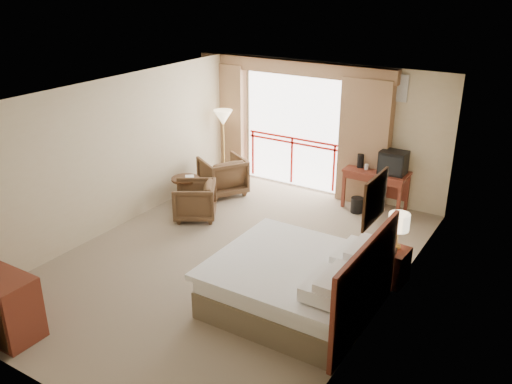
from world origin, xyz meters
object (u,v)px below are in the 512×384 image
Objects in this scene: floor_lamp at (223,120)px; desk at (377,178)px; side_table at (186,187)px; bed at (298,283)px; nightstand at (393,266)px; wastebasket at (357,205)px; armchair_near at (195,218)px; tv at (393,163)px; table_lamp at (399,223)px; armchair_far at (223,193)px.

desk is at bearing 5.74° from floor_lamp.
desk is 2.02× the size of side_table.
nightstand is at bearing 54.98° from bed.
desk is at bearing 61.95° from wastebasket.
floor_lamp is at bearing 166.96° from armchair_near.
armchair_near is at bearing -141.16° from tv.
table_lamp is 4.05m from armchair_near.
armchair_near is 0.48× the size of floor_lamp.
table_lamp is at bearing 54.67° from armchair_near.
table_lamp is at bearing -66.70° from tv.
desk is 3.19m from armchair_far.
desk is (-1.20, 2.53, 0.34)m from nightstand.
nightstand is 2.55m from wastebasket.
wastebasket is 3.12m from armchair_near.
desk is at bearing 97.50° from armchair_near.
desk is at bearing 31.10° from side_table.
wastebasket is (-1.42, 2.07, -0.82)m from table_lamp.
nightstand is 3.95m from armchair_near.
table_lamp is 0.34× the size of floor_lamp.
bed is 1.33× the size of floor_lamp.
table_lamp is (0.91, 1.36, 0.60)m from bed.
wastebasket is at bearing -143.22° from tv.
tv is at bearing 110.53° from table_lamp.
tv is 0.82× the size of side_table.
nightstand is at bearing -90.00° from table_lamp.
floor_lamp is (-0.19, 1.59, 0.96)m from side_table.
armchair_far is (-4.18, 1.54, -0.27)m from nightstand.
armchair_far is at bearing 160.34° from table_lamp.
armchair_near is (-3.01, 1.57, -0.38)m from bed.
tv is 0.63× the size of armchair_near.
table_lamp is at bearing -7.09° from side_table.
bed is 7.08× the size of wastebasket.
bed is at bearing -120.99° from nightstand.
floor_lamp is at bearing 178.75° from wastebasket.
tv reaches higher than wastebasket.
armchair_near is at bearing -139.11° from desk.
side_table is 0.38× the size of floor_lamp.
side_table is (-0.47, 0.33, 0.41)m from armchair_near.
bed is at bearing -81.55° from wastebasket.
wastebasket is 3.35m from side_table.
side_table is at bearing -149.12° from tv.
bed is 3.87× the size of nightstand.
bed is 4.35m from armchair_far.
desk reaches higher than armchair_far.
armchair_far is at bearing 159.05° from armchair_near.
desk is at bearing 115.94° from table_lamp.
nightstand reaches higher than armchair_far.
armchair_near is (0.26, -1.28, 0.00)m from armchair_far.
side_table is at bearing 172.91° from table_lamp.
wastebasket is (-1.42, 2.12, -0.12)m from nightstand.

